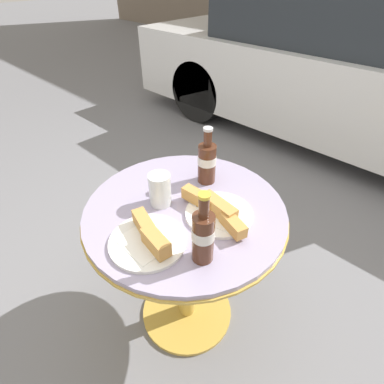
{
  "coord_description": "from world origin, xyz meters",
  "views": [
    {
      "loc": [
        0.58,
        -0.58,
        1.4
      ],
      "look_at": [
        0.0,
        0.04,
        0.74
      ],
      "focal_mm": 28.0,
      "sensor_mm": 36.0,
      "label": 1
    }
  ],
  "objects_px": {
    "bistro_table": "(186,241)",
    "lunch_plate_near": "(149,238)",
    "lunch_plate_far": "(217,211)",
    "cola_bottle_right": "(203,235)",
    "parked_car": "(364,69)",
    "drinking_glass": "(160,191)",
    "cola_bottle_left": "(207,161)"
  },
  "relations": [
    {
      "from": "drinking_glass",
      "to": "lunch_plate_far",
      "type": "xyz_separation_m",
      "value": [
        0.19,
        0.09,
        -0.03
      ]
    },
    {
      "from": "parked_car",
      "to": "bistro_table",
      "type": "bearing_deg",
      "value": -85.05
    },
    {
      "from": "bistro_table",
      "to": "lunch_plate_far",
      "type": "relative_size",
      "value": 2.52
    },
    {
      "from": "lunch_plate_near",
      "to": "lunch_plate_far",
      "type": "xyz_separation_m",
      "value": [
        0.08,
        0.24,
        0.0
      ]
    },
    {
      "from": "drinking_glass",
      "to": "parked_car",
      "type": "relative_size",
      "value": 0.03
    },
    {
      "from": "cola_bottle_right",
      "to": "drinking_glass",
      "type": "height_order",
      "value": "cola_bottle_right"
    },
    {
      "from": "cola_bottle_right",
      "to": "cola_bottle_left",
      "type": "bearing_deg",
      "value": 129.58
    },
    {
      "from": "cola_bottle_left",
      "to": "parked_car",
      "type": "xyz_separation_m",
      "value": [
        -0.16,
        2.32,
        -0.15
      ]
    },
    {
      "from": "lunch_plate_near",
      "to": "lunch_plate_far",
      "type": "height_order",
      "value": "lunch_plate_near"
    },
    {
      "from": "drinking_glass",
      "to": "lunch_plate_near",
      "type": "xyz_separation_m",
      "value": [
        0.12,
        -0.16,
        -0.04
      ]
    },
    {
      "from": "lunch_plate_far",
      "to": "drinking_glass",
      "type": "bearing_deg",
      "value": -155.64
    },
    {
      "from": "bistro_table",
      "to": "lunch_plate_near",
      "type": "relative_size",
      "value": 3.01
    },
    {
      "from": "drinking_glass",
      "to": "lunch_plate_near",
      "type": "distance_m",
      "value": 0.2
    },
    {
      "from": "drinking_glass",
      "to": "lunch_plate_near",
      "type": "height_order",
      "value": "drinking_glass"
    },
    {
      "from": "cola_bottle_left",
      "to": "drinking_glass",
      "type": "distance_m",
      "value": 0.23
    },
    {
      "from": "lunch_plate_near",
      "to": "parked_car",
      "type": "distance_m",
      "value": 2.71
    },
    {
      "from": "drinking_glass",
      "to": "bistro_table",
      "type": "bearing_deg",
      "value": 27.47
    },
    {
      "from": "lunch_plate_far",
      "to": "parked_car",
      "type": "relative_size",
      "value": 0.07
    },
    {
      "from": "cola_bottle_left",
      "to": "lunch_plate_near",
      "type": "relative_size",
      "value": 0.94
    },
    {
      "from": "cola_bottle_right",
      "to": "parked_car",
      "type": "bearing_deg",
      "value": 98.98
    },
    {
      "from": "bistro_table",
      "to": "lunch_plate_near",
      "type": "xyz_separation_m",
      "value": [
        0.04,
        -0.2,
        0.19
      ]
    },
    {
      "from": "lunch_plate_far",
      "to": "bistro_table",
      "type": "bearing_deg",
      "value": -158.04
    },
    {
      "from": "cola_bottle_left",
      "to": "bistro_table",
      "type": "bearing_deg",
      "value": -73.0
    },
    {
      "from": "cola_bottle_right",
      "to": "drinking_glass",
      "type": "relative_size",
      "value": 1.97
    },
    {
      "from": "cola_bottle_left",
      "to": "cola_bottle_right",
      "type": "height_order",
      "value": "cola_bottle_right"
    },
    {
      "from": "cola_bottle_right",
      "to": "parked_car",
      "type": "height_order",
      "value": "parked_car"
    },
    {
      "from": "lunch_plate_near",
      "to": "drinking_glass",
      "type": "bearing_deg",
      "value": 127.03
    },
    {
      "from": "cola_bottle_left",
      "to": "cola_bottle_right",
      "type": "distance_m",
      "value": 0.4
    },
    {
      "from": "cola_bottle_left",
      "to": "lunch_plate_near",
      "type": "height_order",
      "value": "cola_bottle_left"
    },
    {
      "from": "cola_bottle_left",
      "to": "drinking_glass",
      "type": "height_order",
      "value": "cola_bottle_left"
    },
    {
      "from": "drinking_glass",
      "to": "lunch_plate_far",
      "type": "distance_m",
      "value": 0.22
    },
    {
      "from": "cola_bottle_left",
      "to": "cola_bottle_right",
      "type": "bearing_deg",
      "value": -50.42
    }
  ]
}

